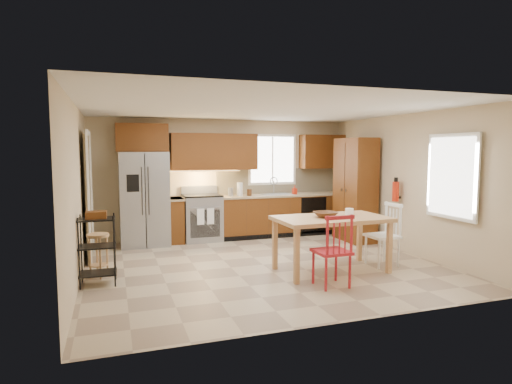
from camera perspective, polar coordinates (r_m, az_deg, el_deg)
The scene contains 33 objects.
floor at distance 7.04m, azimuth 0.92°, elevation -9.66°, with size 5.50×5.50×0.00m, color tan.
ceiling at distance 6.83m, azimuth 0.96°, elevation 11.04°, with size 5.50×5.00×0.02m, color silver.
wall_back at distance 9.21m, azimuth -4.29°, elevation 1.80°, with size 5.50×0.02×2.50m, color #CCB793.
wall_front at distance 4.56m, azimuth 11.56°, elevation -2.07°, with size 5.50×0.02×2.50m, color #CCB793.
wall_left at distance 6.44m, azimuth -22.76°, elevation -0.19°, with size 0.02×5.00×2.50m, color #CCB793.
wall_right at distance 8.16m, azimuth 19.45°, elevation 1.03°, with size 0.02×5.00×2.50m, color #CCB793.
refrigerator at distance 8.60m, azimuth -14.69°, elevation -0.90°, with size 0.92×0.75×1.82m, color gray.
range_stove at distance 8.87m, azimuth -7.20°, elevation -3.51°, with size 0.76×0.63×0.92m, color gray.
base_cabinet_narrow at distance 8.79m, azimuth -10.74°, elevation -3.70°, with size 0.30×0.60×0.90m, color #573110.
base_cabinet_run at distance 9.42m, azimuth 3.84°, elevation -3.01°, with size 2.92×0.60×0.90m, color #573110.
dishwasher at distance 9.38m, azimuth 7.68°, elevation -3.08°, with size 0.60×0.02×0.78m, color black.
backsplash at distance 9.60m, azimuth 3.21°, elevation 1.51°, with size 2.92×0.03×0.55m, color beige.
upper_over_fridge at distance 8.75m, azimuth -14.97°, elevation 7.01°, with size 1.00×0.35×0.55m, color #57290E.
upper_left_block at distance 8.96m, azimuth -5.60°, elevation 5.37°, with size 1.80×0.35×0.75m, color #57290E.
upper_right_block at distance 9.83m, azimuth 8.81°, elevation 5.34°, with size 1.00×0.35×0.75m, color #57290E.
window_back at distance 9.50m, azimuth 2.18°, elevation 4.34°, with size 1.12×0.04×1.12m, color white.
sink at distance 9.29m, azimuth 2.77°, elevation -0.57°, with size 0.62×0.46×0.16m, color gray.
undercab_glow at distance 8.88m, azimuth -7.42°, elevation 2.80°, with size 1.60×0.30×0.01m, color #FFBF66.
soap_bottle at distance 9.33m, azimuth 5.17°, elevation 0.28°, with size 0.09×0.09×0.19m, color red.
paper_towel at distance 8.95m, azimuth -2.18°, elevation 0.36°, with size 0.12×0.12×0.28m, color white.
canister_steel at distance 8.90m, azimuth -3.41°, elevation 0.00°, with size 0.11×0.11×0.18m, color gray.
canister_wood at distance 8.99m, azimuth -0.90°, elevation -0.06°, with size 0.10×0.10×0.14m, color #4B2B14.
pantry at distance 8.98m, azimuth 13.07°, elevation 0.30°, with size 0.50×0.95×2.10m, color #573110.
fire_extinguisher at distance 8.22m, azimuth 18.11°, elevation 0.05°, with size 0.12×0.12×0.36m, color red.
window_right at distance 7.23m, azimuth 24.68°, elevation 1.90°, with size 0.04×1.02×1.32m, color white.
doorway at distance 7.75m, azimuth -21.45°, elevation -0.74°, with size 0.04×0.95×2.10m, color #8C7A59.
dining_table at distance 6.68m, azimuth 9.98°, elevation -6.92°, with size 1.69×0.95×0.83m, color tan, non-canonical shape.
chair_red at distance 5.95m, azimuth 10.04°, elevation -7.65°, with size 0.47×0.47×1.00m, color #A81922, non-canonical shape.
chair_white at distance 7.20m, azimuth 16.48°, elevation -5.48°, with size 0.47×0.47×1.00m, color white, non-canonical shape.
table_bowl at distance 6.56m, azimuth 9.23°, elevation -3.39°, with size 0.34×0.34×0.08m, color #4B2B14.
table_jar at distance 6.88m, azimuth 12.34°, elevation -2.76°, with size 0.13×0.13×0.16m, color white.
bar_stool at distance 6.69m, azimuth -20.24°, elevation -7.97°, with size 0.31×0.31×0.64m, color tan, non-canonical shape.
utility_cart at distance 6.31m, azimuth -20.38°, elevation -7.27°, with size 0.48×0.38×0.97m, color black, non-canonical shape.
Camera 1 is at (-2.28, -6.40, 1.84)m, focal length 30.00 mm.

